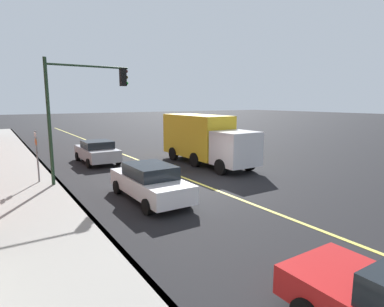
{
  "coord_description": "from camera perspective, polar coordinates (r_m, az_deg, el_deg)",
  "views": [
    {
      "loc": [
        -12.56,
        8.65,
        4.09
      ],
      "look_at": [
        0.43,
        0.27,
        1.53
      ],
      "focal_mm": 29.58,
      "sensor_mm": 36.0,
      "label": 1
    }
  ],
  "objects": [
    {
      "name": "ground",
      "position": [
        15.79,
        1.68,
        -5.6
      ],
      "size": [
        200.0,
        200.0,
        0.0
      ],
      "primitive_type": "plane",
      "color": "black"
    },
    {
      "name": "sidewalk_slab",
      "position": [
        13.23,
        -26.59,
        -9.28
      ],
      "size": [
        80.0,
        3.3,
        0.15
      ],
      "primitive_type": "cube",
      "color": "gray",
      "rests_on": "ground"
    },
    {
      "name": "curb_edge",
      "position": [
        13.46,
        -19.89,
        -8.52
      ],
      "size": [
        80.0,
        0.16,
        0.15
      ],
      "primitive_type": "cube",
      "color": "slate",
      "rests_on": "ground"
    },
    {
      "name": "lane_stripe_center",
      "position": [
        15.79,
        1.68,
        -5.58
      ],
      "size": [
        80.0,
        0.16,
        0.01
      ],
      "primitive_type": "cube",
      "color": "#D8CC4C",
      "rests_on": "ground"
    },
    {
      "name": "car_silver",
      "position": [
        22.04,
        -16.75,
        0.35
      ],
      "size": [
        4.4,
        2.09,
        1.5
      ],
      "color": "#A8AAB2",
      "rests_on": "ground"
    },
    {
      "name": "car_white",
      "position": [
        13.32,
        -7.62,
        -5.06
      ],
      "size": [
        4.76,
        1.92,
        1.52
      ],
      "color": "silver",
      "rests_on": "ground"
    },
    {
      "name": "truck_yellow",
      "position": [
        20.66,
        2.28,
        2.74
      ],
      "size": [
        7.86,
        2.4,
        3.18
      ],
      "color": "silver",
      "rests_on": "ground"
    },
    {
      "name": "traffic_light_mast",
      "position": [
        16.4,
        -19.49,
        9.06
      ],
      "size": [
        0.28,
        4.01,
        6.06
      ],
      "color": "#1E3823",
      "rests_on": "ground"
    },
    {
      "name": "street_sign_post",
      "position": [
        17.2,
        -26.16,
        0.08
      ],
      "size": [
        0.6,
        0.08,
        2.69
      ],
      "color": "slate",
      "rests_on": "ground"
    }
  ]
}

